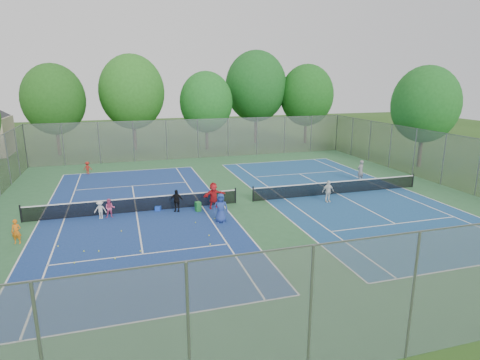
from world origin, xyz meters
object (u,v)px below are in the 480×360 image
(net_left, at_px, (136,205))
(ball_hopper, at_px, (198,207))
(net_right, at_px, (338,188))
(ball_crate, at_px, (158,208))
(instructor, at_px, (361,171))

(net_left, height_order, ball_hopper, net_left)
(ball_hopper, bearing_deg, net_right, 5.29)
(ball_crate, xyz_separation_m, instructor, (16.29, 2.83, 0.71))
(net_left, distance_m, ball_crate, 1.36)
(ball_crate, relative_size, instructor, 0.19)
(net_right, relative_size, instructor, 7.53)
(net_right, relative_size, ball_crate, 38.81)
(ball_crate, distance_m, ball_hopper, 2.54)
(ball_crate, bearing_deg, instructor, 9.86)
(net_right, height_order, ball_hopper, net_right)
(net_left, bearing_deg, instructor, 8.91)
(net_right, distance_m, ball_hopper, 10.35)
(net_left, distance_m, net_right, 14.00)
(ball_crate, distance_m, instructor, 16.55)
(ball_crate, bearing_deg, net_right, 0.31)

